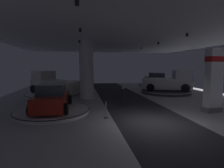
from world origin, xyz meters
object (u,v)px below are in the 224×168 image
brand_sign_pylon (214,80)px  visitor_walking_near (123,95)px  display_platform_far_left (54,94)px  display_car_mid_left (52,98)px  display_platform_far_right (166,91)px  pickup_truck_far_right (169,82)px  display_car_deep_right (157,79)px  display_platform_mid_left (53,111)px  display_platform_deep_right (157,85)px  pickup_truck_far_left (52,84)px  column_left (86,70)px

brand_sign_pylon → visitor_walking_near: (-5.61, 2.49, -1.30)m
display_platform_far_left → display_car_mid_left: display_car_mid_left is taller
display_platform_far_left → display_platform_far_right: 12.40m
pickup_truck_far_right → visitor_walking_near: size_ratio=3.57×
display_car_deep_right → display_platform_mid_left: bearing=-135.9°
display_platform_far_left → display_platform_deep_right: 15.32m
display_platform_far_left → display_platform_mid_left: (0.92, -7.01, -0.01)m
pickup_truck_far_left → pickup_truck_far_right: 12.96m
display_platform_deep_right → display_car_deep_right: display_car_deep_right is taller
pickup_truck_far_left → pickup_truck_far_right: pickup_truck_far_right is taller
display_platform_far_left → display_platform_far_right: (12.40, -0.38, 0.03)m
display_platform_far_left → visitor_walking_near: bearing=-45.7°
display_platform_mid_left → display_car_deep_right: bearing=44.1°
brand_sign_pylon → display_platform_far_right: bearing=84.1°
brand_sign_pylon → visitor_walking_near: bearing=156.1°
display_platform_mid_left → display_platform_far_right: bearing=30.0°
display_platform_deep_right → column_left: bearing=-144.0°
pickup_truck_far_left → display_car_mid_left: size_ratio=1.24×
pickup_truck_far_left → display_car_deep_right: (14.41, 5.60, -0.08)m
pickup_truck_far_left → pickup_truck_far_right: size_ratio=0.93×
display_platform_far_right → visitor_walking_near: visitor_walking_near is taller
pickup_truck_far_left → pickup_truck_far_right: (12.94, -0.69, 0.06)m
display_platform_far_right → display_platform_far_left: bearing=178.3°
display_platform_far_left → display_platform_far_right: display_platform_far_right is taller
display_platform_deep_right → visitor_walking_near: 14.48m
display_car_mid_left → display_platform_deep_right: display_car_mid_left is taller
display_platform_mid_left → pickup_truck_far_right: 13.52m
pickup_truck_far_right → display_car_deep_right: size_ratio=1.27×
display_platform_far_right → pickup_truck_far_right: size_ratio=1.00×
pickup_truck_far_right → display_platform_deep_right: size_ratio=1.00×
brand_sign_pylon → display_platform_far_right: 8.49m
visitor_walking_near → pickup_truck_far_left: bearing=134.4°
brand_sign_pylon → display_platform_mid_left: 10.94m
brand_sign_pylon → display_car_mid_left: 10.80m
column_left → display_platform_far_left: (-3.32, 2.10, -2.59)m
column_left → display_car_deep_right: bearing=36.1°
column_left → pickup_truck_far_left: column_left is taller
column_left → brand_sign_pylon: (8.23, -6.48, -0.54)m
display_platform_far_right → display_car_deep_right: bearing=74.0°
pickup_truck_far_left → display_car_deep_right: bearing=21.2°
brand_sign_pylon → display_platform_far_left: brand_sign_pylon is taller
display_platform_mid_left → display_car_mid_left: 0.88m
display_platform_mid_left → column_left: bearing=64.0°
display_platform_mid_left → display_car_mid_left: (-0.00, -0.03, 0.88)m
brand_sign_pylon → pickup_truck_far_left: brand_sign_pylon is taller
display_platform_far_left → display_car_deep_right: size_ratio=1.27×
pickup_truck_far_left → display_car_deep_right: 15.46m
brand_sign_pylon → pickup_truck_far_left: 14.74m
pickup_truck_far_right → display_car_deep_right: (1.47, 6.30, -0.14)m
column_left → pickup_truck_far_right: bearing=9.8°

